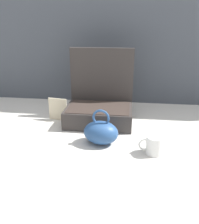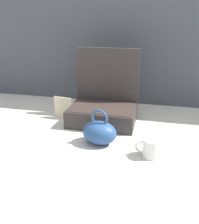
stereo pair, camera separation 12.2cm
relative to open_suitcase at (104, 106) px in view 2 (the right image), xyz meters
The scene contains 5 objects.
ground_plane 0.22m from the open_suitcase, 75.40° to the right, with size 6.00×6.00×0.00m, color beige.
open_suitcase is the anchor object (origin of this frame).
teal_pouch_handbag 0.28m from the open_suitcase, 81.82° to the right, with size 0.19×0.15×0.18m.
coffee_mug 0.45m from the open_suitcase, 49.98° to the right, with size 0.11×0.08×0.08m.
info_card_left 0.25m from the open_suitcase, behind, with size 0.11×0.01×0.13m, color beige.
Camera 2 is at (0.23, -1.12, 0.58)m, focal length 39.45 mm.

